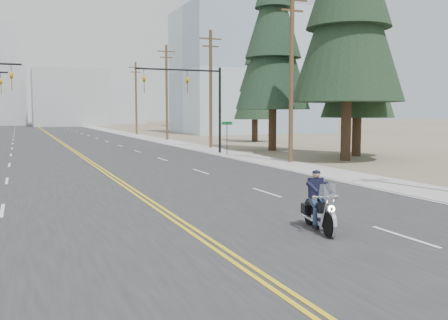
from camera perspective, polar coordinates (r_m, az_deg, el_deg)
road at (r=76.39m, az=-19.14°, el=2.63°), size 20.00×200.00×0.01m
sidewalk_right at (r=77.90m, az=-10.66°, el=2.89°), size 3.00×200.00×0.01m
traffic_mast_right at (r=40.50m, az=-3.17°, el=7.71°), size 7.10×0.26×7.00m
street_sign at (r=39.29m, az=0.34°, el=3.21°), size 0.90×0.06×2.62m
utility_pole_b at (r=33.84m, az=7.72°, el=9.90°), size 2.20×0.30×11.50m
utility_pole_c at (r=47.38m, az=-1.53°, el=8.34°), size 2.20×0.30×11.00m
utility_pole_d at (r=61.62m, az=-6.57°, el=7.86°), size 2.20×0.30×11.50m
utility_pole_e at (r=78.08m, az=-10.01°, el=7.11°), size 2.20×0.30×11.00m
glass_building at (r=84.71m, az=3.12°, el=9.93°), size 24.00×16.00×20.00m
haze_bldg_b at (r=131.83m, az=-17.17°, el=6.78°), size 18.00×14.00×14.00m
haze_bldg_c at (r=124.52m, az=-1.55°, el=8.03°), size 16.00×12.00×18.00m
haze_bldg_e at (r=158.96m, az=-11.86°, el=6.27°), size 14.00×14.00×12.00m
motorcyclist at (r=14.22m, az=10.86°, el=-4.65°), size 1.39×2.33×1.70m
conifer_mid at (r=39.99m, az=15.15°, el=12.63°), size 5.53×5.53×14.75m
conifer_tall at (r=44.69m, az=5.65°, el=14.49°), size 6.51×6.51×18.08m
conifer_far at (r=57.71m, az=3.57°, el=9.47°), size 4.82×4.82×12.90m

